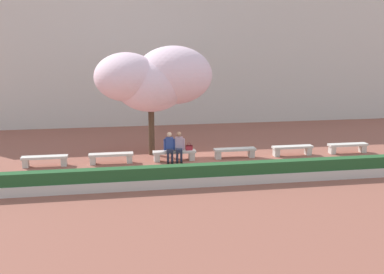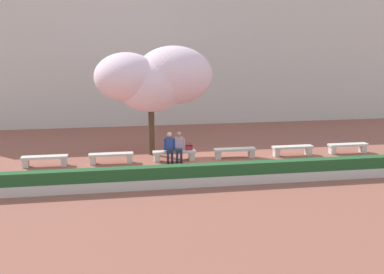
% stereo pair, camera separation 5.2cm
% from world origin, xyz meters
% --- Properties ---
extents(ground_plane, '(100.00, 100.00, 0.00)m').
position_xyz_m(ground_plane, '(0.00, 0.00, 0.00)').
color(ground_plane, '#8E5142').
extents(building_facade, '(31.38, 4.00, 8.53)m').
position_xyz_m(building_facade, '(0.00, 10.67, 4.27)').
color(building_facade, beige).
rests_on(building_facade, ground).
extents(stone_bench_west_end, '(1.90, 0.42, 0.45)m').
position_xyz_m(stone_bench_west_end, '(-6.90, 0.00, 0.31)').
color(stone_bench_west_end, beige).
rests_on(stone_bench_west_end, ground).
extents(stone_bench_near_west, '(1.90, 0.42, 0.45)m').
position_xyz_m(stone_bench_near_west, '(-4.14, 0.00, 0.31)').
color(stone_bench_near_west, beige).
rests_on(stone_bench_near_west, ground).
extents(stone_bench_center, '(1.90, 0.42, 0.45)m').
position_xyz_m(stone_bench_center, '(-1.38, 0.00, 0.31)').
color(stone_bench_center, beige).
rests_on(stone_bench_center, ground).
extents(stone_bench_near_east, '(1.90, 0.42, 0.45)m').
position_xyz_m(stone_bench_near_east, '(1.38, 0.00, 0.31)').
color(stone_bench_near_east, beige).
rests_on(stone_bench_near_east, ground).
extents(stone_bench_east_end, '(1.90, 0.42, 0.45)m').
position_xyz_m(stone_bench_east_end, '(4.14, 0.00, 0.31)').
color(stone_bench_east_end, beige).
rests_on(stone_bench_east_end, ground).
extents(stone_bench_far_east, '(1.90, 0.42, 0.45)m').
position_xyz_m(stone_bench_far_east, '(6.90, 0.00, 0.31)').
color(stone_bench_far_east, beige).
rests_on(stone_bench_far_east, ground).
extents(person_seated_left, '(0.51, 0.70, 1.29)m').
position_xyz_m(person_seated_left, '(-1.60, -0.05, 0.70)').
color(person_seated_left, black).
rests_on(person_seated_left, ground).
extents(person_seated_right, '(0.51, 0.71, 1.29)m').
position_xyz_m(person_seated_right, '(-1.18, -0.05, 0.70)').
color(person_seated_right, black).
rests_on(person_seated_right, ground).
extents(handbag, '(0.30, 0.15, 0.34)m').
position_xyz_m(handbag, '(-0.72, 0.01, 0.58)').
color(handbag, '#A3232D').
rests_on(handbag, stone_bench_center).
extents(cherry_tree_main, '(5.35, 3.49, 5.00)m').
position_xyz_m(cherry_tree_main, '(-2.11, 1.28, 3.52)').
color(cherry_tree_main, '#473323').
rests_on(cherry_tree_main, ground).
extents(planter_hedge_foreground, '(20.18, 0.50, 0.80)m').
position_xyz_m(planter_hedge_foreground, '(0.00, -3.64, 0.39)').
color(planter_hedge_foreground, beige).
rests_on(planter_hedge_foreground, ground).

